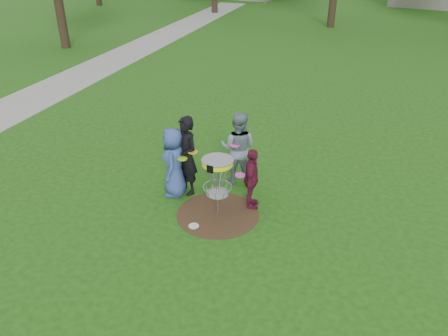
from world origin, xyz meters
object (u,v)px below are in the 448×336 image
at_px(player_blue, 174,162).
at_px(disc_golf_basket, 218,173).
at_px(player_maroon, 252,179).
at_px(player_grey, 238,148).
at_px(player_black, 186,156).

relative_size(player_blue, disc_golf_basket, 1.19).
bearing_deg(player_maroon, player_grey, 23.70).
distance_m(player_grey, player_maroon, 1.15).
xyz_separation_m(player_black, disc_golf_basket, (1.07, -0.53, 0.08)).
distance_m(player_blue, disc_golf_basket, 1.33).
bearing_deg(player_blue, player_maroon, 76.70).
xyz_separation_m(player_maroon, disc_golf_basket, (-0.51, -0.61, 0.32)).
height_order(player_blue, disc_golf_basket, player_blue).
relative_size(player_maroon, disc_golf_basket, 1.02).
bearing_deg(player_black, player_blue, -107.26).
distance_m(player_black, player_maroon, 1.60).
distance_m(player_blue, player_black, 0.31).
distance_m(player_maroon, disc_golf_basket, 0.86).
distance_m(player_black, player_grey, 1.28).
bearing_deg(player_black, player_grey, 75.67).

